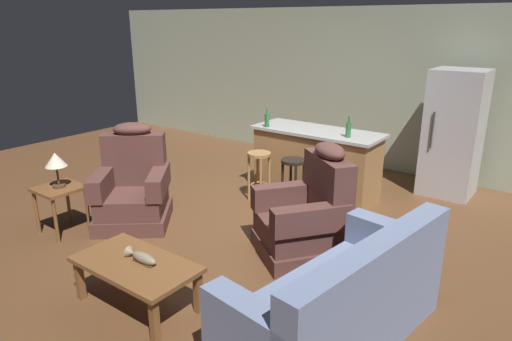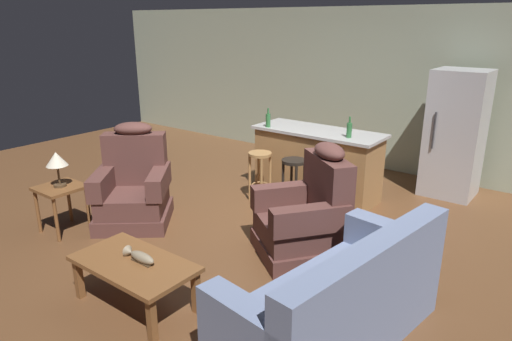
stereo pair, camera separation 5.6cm
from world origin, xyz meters
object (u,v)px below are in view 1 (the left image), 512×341
at_px(bar_stool_middle, 293,175).
at_px(refrigerator, 453,133).
at_px(recliner_near_island, 307,217).
at_px(bottle_tall_green, 267,120).
at_px(bar_stool_right, 331,183).
at_px(bottle_short_amber, 348,129).
at_px(kitchen_island, 316,163).
at_px(table_lamp, 56,161).
at_px(end_table, 60,195).
at_px(coffee_table, 136,268).
at_px(couch, 341,304).
at_px(fish_figurine, 141,257).
at_px(bar_stool_left, 259,167).
at_px(recliner_near_lamp, 133,189).

distance_m(bar_stool_middle, refrigerator, 2.38).
bearing_deg(recliner_near_island, bottle_tall_green, -95.02).
xyz_separation_m(bar_stool_right, bottle_tall_green, (-1.23, 0.36, 0.58)).
distance_m(recliner_near_island, bottle_short_amber, 1.59).
distance_m(kitchen_island, bar_stool_middle, 0.63).
height_order(table_lamp, bottle_tall_green, bottle_tall_green).
distance_m(table_lamp, bar_stool_middle, 2.85).
distance_m(end_table, table_lamp, 0.41).
bearing_deg(bar_stool_middle, recliner_near_island, -50.74).
bearing_deg(bar_stool_right, end_table, -136.78).
bearing_deg(end_table, coffee_table, -13.21).
xyz_separation_m(couch, bar_stool_right, (-1.16, 2.02, 0.13)).
height_order(fish_figurine, end_table, end_table).
bearing_deg(coffee_table, bar_stool_left, 103.40).
xyz_separation_m(recliner_near_island, refrigerator, (0.69, 2.77, 0.46)).
distance_m(coffee_table, bar_stool_right, 2.68).
bearing_deg(recliner_near_lamp, couch, 40.54).
relative_size(recliner_near_island, table_lamp, 2.93).
height_order(recliner_near_island, bottle_tall_green, bottle_tall_green).
distance_m(recliner_near_lamp, refrigerator, 4.38).
relative_size(coffee_table, bar_stool_left, 1.62).
xyz_separation_m(end_table, bar_stool_right, (2.33, 2.19, 0.01)).
distance_m(recliner_near_island, bar_stool_middle, 1.22).
bearing_deg(kitchen_island, fish_figurine, -87.58).
relative_size(fish_figurine, bottle_tall_green, 1.27).
bearing_deg(end_table, refrigerator, 51.07).
distance_m(recliner_near_lamp, end_table, 0.82).
bearing_deg(kitchen_island, end_table, -122.03).
height_order(recliner_near_lamp, table_lamp, recliner_near_lamp).
distance_m(couch, kitchen_island, 3.17).
height_order(couch, recliner_near_lamp, recliner_near_lamp).
relative_size(end_table, kitchen_island, 0.31).
bearing_deg(bar_stool_right, recliner_near_island, -76.67).
bearing_deg(recliner_near_island, recliner_near_lamp, -38.59).
bearing_deg(coffee_table, couch, 20.51).
xyz_separation_m(end_table, kitchen_island, (1.77, 2.82, 0.02)).
distance_m(table_lamp, bottle_tall_green, 2.79).
xyz_separation_m(recliner_near_lamp, kitchen_island, (1.34, 2.12, 0.06)).
bearing_deg(coffee_table, fish_figurine, 45.91).
bearing_deg(bar_stool_right, table_lamp, -136.69).
distance_m(kitchen_island, refrigerator, 1.95).
bearing_deg(end_table, table_lamp, 8.35).
distance_m(kitchen_island, bar_stool_left, 0.82).
bearing_deg(bottle_tall_green, recliner_near_lamp, -110.18).
relative_size(bar_stool_left, refrigerator, 0.39).
bearing_deg(fish_figurine, bar_stool_left, 104.36).
distance_m(recliner_near_lamp, bar_stool_right, 2.42).
xyz_separation_m(bar_stool_right, refrigerator, (0.92, 1.83, 0.41)).
distance_m(fish_figurine, kitchen_island, 3.23).
height_order(recliner_near_island, kitchen_island, recliner_near_island).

